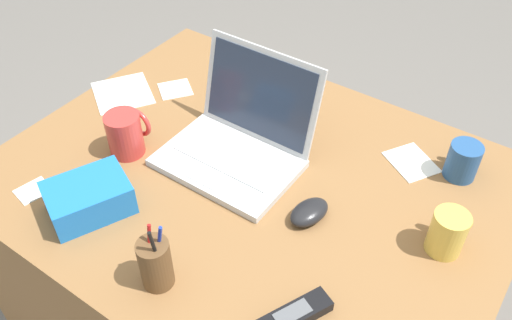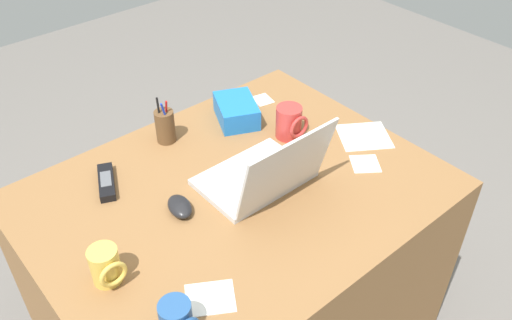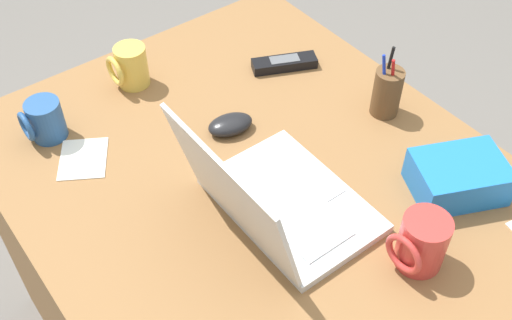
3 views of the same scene
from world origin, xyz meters
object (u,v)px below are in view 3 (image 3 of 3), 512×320
computer_mouse (230,124)px  cordless_phone (284,63)px  coffee_mug_white (421,243)px  snack_bag (458,177)px  laptop (274,200)px  pen_holder (387,92)px  coffee_mug_tall (44,120)px  coffee_mug_spare (130,67)px

computer_mouse → cordless_phone: 0.25m
coffee_mug_white → snack_bag: bearing=-69.3°
laptop → snack_bag: size_ratio=1.87×
cordless_phone → snack_bag: (-0.51, -0.02, 0.02)m
pen_holder → cordless_phone: bearing=16.3°
coffee_mug_white → pen_holder: (0.32, -0.24, 0.00)m
coffee_mug_white → pen_holder: bearing=-37.2°
laptop → coffee_mug_tall: (0.47, 0.25, -0.01)m
coffee_mug_spare → pen_holder: bearing=-136.9°
computer_mouse → coffee_mug_spare: (0.27, 0.09, 0.03)m
coffee_mug_white → cordless_phone: 0.61m
laptop → pen_holder: (0.09, -0.38, 0.01)m
computer_mouse → pen_holder: (-0.16, -0.31, 0.04)m
pen_holder → snack_bag: pen_holder is taller
coffee_mug_spare → snack_bag: size_ratio=0.57×
coffee_mug_tall → pen_holder: (-0.38, -0.63, 0.01)m
coffee_mug_spare → pen_holder: 0.58m
laptop → pen_holder: bearing=-77.0°
cordless_phone → pen_holder: size_ratio=0.97×
laptop → coffee_mug_spare: bearing=1.7°
computer_mouse → pen_holder: bearing=-104.0°
coffee_mug_spare → pen_holder: pen_holder is taller
coffee_mug_white → cordless_phone: (0.58, -0.17, -0.04)m
pen_holder → laptop: bearing=103.0°
computer_mouse → coffee_mug_tall: 0.39m
coffee_mug_tall → coffee_mug_spare: (0.05, -0.23, 0.00)m
coffee_mug_white → coffee_mug_tall: bearing=28.8°
computer_mouse → coffee_mug_spare: size_ratio=1.00×
cordless_phone → snack_bag: bearing=-177.7°
cordless_phone → snack_bag: 0.51m
coffee_mug_white → snack_bag: size_ratio=0.63×
laptop → coffee_mug_tall: 0.53m
coffee_mug_spare → coffee_mug_tall: bearing=101.5°
laptop → cordless_phone: laptop is taller
coffee_mug_tall → cordless_phone: 0.57m
computer_mouse → cordless_phone: bearing=-53.4°
pen_holder → computer_mouse: bearing=63.1°
laptop → computer_mouse: 0.26m
computer_mouse → snack_bag: size_ratio=0.57×
coffee_mug_spare → snack_bag: 0.76m
laptop → coffee_mug_tall: laptop is taller
snack_bag → coffee_mug_tall: bearing=42.4°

